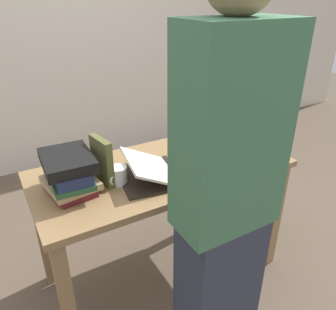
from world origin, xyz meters
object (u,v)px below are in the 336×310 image
at_px(book_stack_tall, 69,173).
at_px(reading_lamp, 230,89).
at_px(open_book, 175,167).
at_px(book_standing_upright, 102,161).
at_px(coffee_mug, 118,175).
at_px(person_reader, 224,213).

distance_m(book_stack_tall, reading_lamp, 1.04).
distance_m(open_book, reading_lamp, 0.62).
distance_m(open_book, book_standing_upright, 0.37).
bearing_deg(reading_lamp, book_stack_tall, -173.48).
height_order(book_stack_tall, book_standing_upright, book_standing_upright).
xyz_separation_m(open_book, coffee_mug, (-0.29, 0.05, 0.01)).
bearing_deg(reading_lamp, book_standing_upright, -172.50).
height_order(book_stack_tall, coffee_mug, book_stack_tall).
relative_size(book_stack_tall, person_reader, 0.18).
distance_m(open_book, coffee_mug, 0.30).
height_order(reading_lamp, coffee_mug, reading_lamp).
height_order(book_standing_upright, person_reader, person_reader).
distance_m(coffee_mug, person_reader, 0.60).
xyz_separation_m(reading_lamp, person_reader, (-0.61, -0.72, -0.21)).
bearing_deg(book_stack_tall, book_standing_upright, 1.17).
bearing_deg(coffee_mug, open_book, -9.12).
bearing_deg(person_reader, book_stack_tall, -56.20).
bearing_deg(book_stack_tall, reading_lamp, 6.52).
bearing_deg(reading_lamp, person_reader, -130.19).
distance_m(book_stack_tall, person_reader, 0.73).
bearing_deg(coffee_mug, person_reader, -71.50).
distance_m(reading_lamp, coffee_mug, 0.86).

